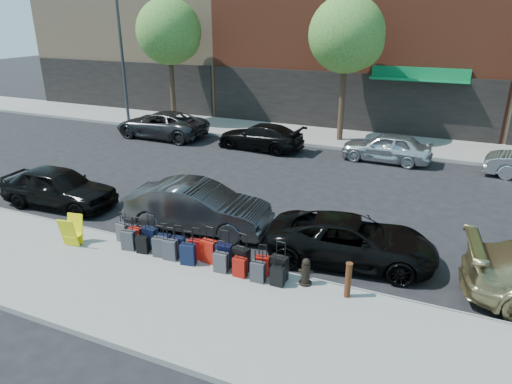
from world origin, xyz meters
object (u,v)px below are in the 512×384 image
at_px(car_near_2, 352,240).
at_px(suitcase_front_5, 196,249).
at_px(streetlight, 124,46).
at_px(car_far_2, 387,147).
at_px(tree_left, 171,33).
at_px(display_rack, 72,231).
at_px(car_near_0, 59,187).
at_px(car_near_1, 198,207).
at_px(fire_hydrant, 306,272).
at_px(car_far_0, 161,124).
at_px(tree_center, 349,37).
at_px(car_far_1, 260,137).
at_px(bollard, 348,280).

bearing_deg(car_near_2, suitcase_front_5, 108.08).
height_order(streetlight, car_far_2, streetlight).
distance_m(tree_left, display_rack, 16.95).
relative_size(car_near_0, car_near_1, 0.92).
bearing_deg(display_rack, car_near_2, 9.57).
xyz_separation_m(suitcase_front_5, car_far_2, (3.29, 11.71, 0.26)).
xyz_separation_m(fire_hydrant, car_near_2, (0.72, 1.86, 0.16)).
bearing_deg(display_rack, tree_left, 103.08).
bearing_deg(car_far_0, streetlight, -119.68).
bearing_deg(car_near_1, fire_hydrant, -120.63).
relative_size(car_near_1, car_far_2, 1.14).
bearing_deg(display_rack, car_near_1, 35.70).
bearing_deg(car_far_2, tree_center, -131.88).
distance_m(streetlight, car_near_0, 14.11).
xyz_separation_m(car_near_2, car_far_0, (-12.80, 9.47, 0.09)).
relative_size(display_rack, car_near_1, 0.19).
relative_size(tree_center, car_near_1, 1.57).
bearing_deg(car_far_1, car_far_2, 97.95).
height_order(bollard, car_far_2, car_far_2).
bearing_deg(car_near_0, streetlight, 24.17).
height_order(bollard, display_rack, bollard).
bearing_deg(fire_hydrant, tree_left, 121.57).
bearing_deg(car_near_2, car_far_1, 28.46).
distance_m(car_near_0, car_far_2, 14.14).
height_order(streetlight, car_near_0, streetlight).
distance_m(fire_hydrant, car_far_0, 16.56).
height_order(streetlight, car_far_0, streetlight).
distance_m(bollard, car_near_2, 2.01).
distance_m(display_rack, car_near_0, 3.68).
relative_size(tree_center, car_near_0, 1.71).
height_order(car_near_1, car_far_0, car_near_1).
xyz_separation_m(suitcase_front_5, car_far_1, (-2.93, 11.29, 0.22)).
bearing_deg(car_near_2, bollard, -177.05).
xyz_separation_m(tree_left, fire_hydrant, (13.05, -14.29, -4.93)).
bearing_deg(car_near_2, car_far_2, -3.88).
distance_m(tree_left, car_near_0, 13.95).
bearing_deg(tree_left, car_far_2, -11.00).
bearing_deg(streetlight, bollard, -38.77).
xyz_separation_m(streetlight, car_near_0, (6.28, -12.01, -3.94)).
bearing_deg(bollard, tree_center, 104.15).
bearing_deg(bollard, car_far_0, 138.99).
bearing_deg(tree_center, car_near_0, -119.39).
bearing_deg(car_far_2, streetlight, -94.82).
distance_m(car_near_1, car_near_2, 4.92).
bearing_deg(car_far_2, car_near_0, -42.37).
bearing_deg(tree_center, car_far_1, -139.73).
relative_size(streetlight, car_far_0, 1.53).
relative_size(tree_center, car_far_0, 1.39).
relative_size(fire_hydrant, car_near_2, 0.15).
distance_m(car_far_0, car_far_2, 12.22).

